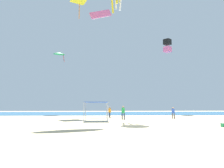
{
  "coord_description": "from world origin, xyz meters",
  "views": [
    {
      "loc": [
        -3.23,
        -20.59,
        1.8
      ],
      "look_at": [
        -1.06,
        14.43,
        5.39
      ],
      "focal_mm": 34.31,
      "sensor_mm": 36.0,
      "label": 1
    }
  ],
  "objects_px": {
    "canopy_tent": "(96,103)",
    "person_central": "(173,112)",
    "person_near_tent": "(110,111)",
    "kite_diamond_yellow": "(79,0)",
    "person_leftmost": "(123,111)",
    "kite_parafoil_pink": "(101,14)",
    "kite_delta_green": "(59,53)",
    "kite_box_black": "(167,46)"
  },
  "relations": [
    {
      "from": "canopy_tent",
      "to": "person_central",
      "type": "bearing_deg",
      "value": 18.38
    },
    {
      "from": "person_near_tent",
      "to": "kite_diamond_yellow",
      "type": "relative_size",
      "value": 0.39
    },
    {
      "from": "person_leftmost",
      "to": "kite_parafoil_pink",
      "type": "height_order",
      "value": "kite_parafoil_pink"
    },
    {
      "from": "canopy_tent",
      "to": "person_leftmost",
      "type": "height_order",
      "value": "canopy_tent"
    },
    {
      "from": "kite_parafoil_pink",
      "to": "kite_diamond_yellow",
      "type": "distance_m",
      "value": 5.77
    },
    {
      "from": "canopy_tent",
      "to": "kite_delta_green",
      "type": "height_order",
      "value": "kite_delta_green"
    },
    {
      "from": "person_leftmost",
      "to": "kite_box_black",
      "type": "height_order",
      "value": "kite_box_black"
    },
    {
      "from": "person_near_tent",
      "to": "person_central",
      "type": "relative_size",
      "value": 1.01
    },
    {
      "from": "kite_parafoil_pink",
      "to": "kite_delta_green",
      "type": "bearing_deg",
      "value": -44.3
    },
    {
      "from": "kite_parafoil_pink",
      "to": "kite_delta_green",
      "type": "relative_size",
      "value": 1.3
    },
    {
      "from": "person_leftmost",
      "to": "kite_delta_green",
      "type": "distance_m",
      "value": 25.96
    },
    {
      "from": "kite_parafoil_pink",
      "to": "kite_diamond_yellow",
      "type": "height_order",
      "value": "kite_diamond_yellow"
    },
    {
      "from": "person_leftmost",
      "to": "kite_parafoil_pink",
      "type": "distance_m",
      "value": 25.75
    },
    {
      "from": "person_central",
      "to": "person_near_tent",
      "type": "bearing_deg",
      "value": -26.77
    },
    {
      "from": "person_leftmost",
      "to": "person_central",
      "type": "xyz_separation_m",
      "value": [
        7.25,
        1.13,
        -0.1
      ]
    },
    {
      "from": "canopy_tent",
      "to": "kite_delta_green",
      "type": "relative_size",
      "value": 0.88
    },
    {
      "from": "person_central",
      "to": "kite_delta_green",
      "type": "height_order",
      "value": "kite_delta_green"
    },
    {
      "from": "kite_box_black",
      "to": "kite_diamond_yellow",
      "type": "height_order",
      "value": "kite_diamond_yellow"
    },
    {
      "from": "canopy_tent",
      "to": "kite_box_black",
      "type": "bearing_deg",
      "value": 53.3
    },
    {
      "from": "person_near_tent",
      "to": "kite_box_black",
      "type": "distance_m",
      "value": 25.17
    },
    {
      "from": "canopy_tent",
      "to": "person_near_tent",
      "type": "height_order",
      "value": "canopy_tent"
    },
    {
      "from": "person_near_tent",
      "to": "person_leftmost",
      "type": "bearing_deg",
      "value": -146.51
    },
    {
      "from": "kite_delta_green",
      "to": "kite_parafoil_pink",
      "type": "bearing_deg",
      "value": 120.21
    },
    {
      "from": "person_leftmost",
      "to": "kite_box_black",
      "type": "relative_size",
      "value": 0.58
    },
    {
      "from": "person_central",
      "to": "kite_box_black",
      "type": "bearing_deg",
      "value": -108.89
    },
    {
      "from": "kite_box_black",
      "to": "person_near_tent",
      "type": "bearing_deg",
      "value": -175.36
    },
    {
      "from": "person_near_tent",
      "to": "kite_box_black",
      "type": "xyz_separation_m",
      "value": [
        14.32,
        14.33,
        14.93
      ]
    },
    {
      "from": "kite_box_black",
      "to": "kite_parafoil_pink",
      "type": "distance_m",
      "value": 17.17
    },
    {
      "from": "person_near_tent",
      "to": "kite_diamond_yellow",
      "type": "xyz_separation_m",
      "value": [
        -5.66,
        6.57,
        21.49
      ]
    },
    {
      "from": "kite_box_black",
      "to": "kite_delta_green",
      "type": "distance_m",
      "value": 25.13
    },
    {
      "from": "person_central",
      "to": "kite_delta_green",
      "type": "distance_m",
      "value": 29.41
    },
    {
      "from": "person_leftmost",
      "to": "kite_box_black",
      "type": "xyz_separation_m",
      "value": [
        12.78,
        19.49,
        14.84
      ]
    },
    {
      "from": "person_near_tent",
      "to": "person_leftmost",
      "type": "distance_m",
      "value": 5.39
    },
    {
      "from": "person_leftmost",
      "to": "kite_box_black",
      "type": "bearing_deg",
      "value": 89.8
    },
    {
      "from": "kite_diamond_yellow",
      "to": "person_leftmost",
      "type": "bearing_deg",
      "value": 93.24
    },
    {
      "from": "person_leftmost",
      "to": "kite_delta_green",
      "type": "height_order",
      "value": "kite_delta_green"
    },
    {
      "from": "canopy_tent",
      "to": "kite_parafoil_pink",
      "type": "bearing_deg",
      "value": 88.09
    },
    {
      "from": "canopy_tent",
      "to": "person_central",
      "type": "height_order",
      "value": "canopy_tent"
    },
    {
      "from": "person_central",
      "to": "kite_diamond_yellow",
      "type": "xyz_separation_m",
      "value": [
        -14.46,
        10.6,
        21.5
      ]
    },
    {
      "from": "person_near_tent",
      "to": "kite_delta_green",
      "type": "height_order",
      "value": "kite_delta_green"
    },
    {
      "from": "person_central",
      "to": "kite_delta_green",
      "type": "bearing_deg",
      "value": -44.9
    },
    {
      "from": "canopy_tent",
      "to": "kite_parafoil_pink",
      "type": "distance_m",
      "value": 26.35
    }
  ]
}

